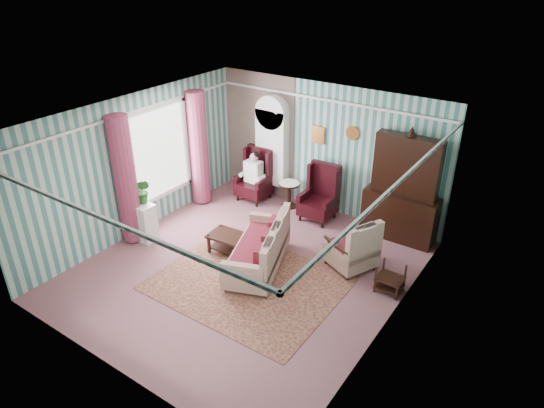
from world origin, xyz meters
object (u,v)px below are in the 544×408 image
Objects in this scene: seated_woman at (254,177)px; floral_armchair at (352,243)px; round_side_table at (289,195)px; wingback_left at (254,175)px; coffee_table at (232,245)px; sofa at (257,245)px; dresser_hutch at (404,186)px; nest_table at (390,278)px; wingback_right at (318,194)px; plant_stand at (143,222)px; bookcase at (272,153)px.

floral_armchair is at bearing -21.48° from seated_woman.
round_side_table is (0.90, 0.15, -0.29)m from seated_woman.
wingback_left is at bearing 92.95° from floral_armchair.
sofa is at bearing -7.09° from coffee_table.
sofa reaches higher than coffee_table.
dresser_hutch reaches higher than wingback_left.
nest_table is (4.07, -1.55, -0.32)m from seated_woman.
dresser_hutch is 1.89× the size of wingback_right.
wingback_right is 3.76m from plant_stand.
seated_woman is at bearing 159.15° from nest_table.
dresser_hutch is 4.37× the size of nest_table.
wingback_left reaches higher than seated_woman.
sofa reaches higher than nest_table.
seated_woman is 1.97× the size of round_side_table.
dresser_hutch is 1.23× the size of sofa.
dresser_hutch is 2.11m from nest_table.
wingback_left is 0.65× the size of sofa.
bookcase is at bearing 71.51° from plant_stand.
coffee_table is at bearing 137.77° from floral_armchair.
seated_woman is 4.37m from nest_table.
wingback_left reaches higher than coffee_table.
bookcase is 0.95× the size of dresser_hutch.
bookcase is 1.07m from round_side_table.
dresser_hutch is 2.31× the size of floral_armchair.
bookcase is 0.68m from wingback_left.
floral_armchair is at bearing -102.18° from dresser_hutch.
bookcase is 4.37m from nest_table.
bookcase is at bearing 57.34° from wingback_left.
wingback_left is 2.87m from plant_stand.
coffee_table is (0.80, -2.55, -0.92)m from bookcase.
seated_woman reaches higher than sofa.
dresser_hutch is at bearing 2.64° from round_side_table.
wingback_left is at bearing 17.20° from sofa.
nest_table is (0.57, -1.82, -0.91)m from dresser_hutch.
wingback_right is (1.50, -0.39, -0.50)m from bookcase.
wingback_left is 3.41m from floral_armchair.
wingback_right reaches higher than sofa.
seated_woman is 0.96m from round_side_table.
nest_table is (3.82, -1.94, -0.85)m from bookcase.
dresser_hutch is at bearing -2.11° from bookcase.
plant_stand is 1.95m from coffee_table.
coffee_table is (1.05, -2.16, -0.42)m from wingback_left.
sofa is (-1.76, -2.52, -0.70)m from dresser_hutch.
bookcase is at bearing 165.43° from wingback_right.
dresser_hutch is (3.25, -0.12, 0.06)m from bookcase.
bookcase is 1.79× the size of wingback_right.
wingback_left is at bearing -175.59° from dresser_hutch.
bookcase reaches higher than floral_armchair.
plant_stand is (-0.80, -2.75, -0.19)m from seated_woman.
plant_stand is at bearing -132.84° from wingback_right.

